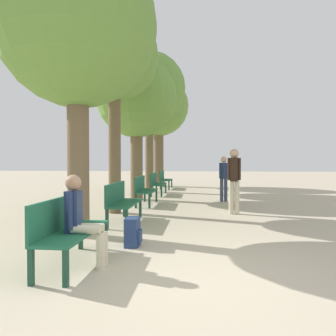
# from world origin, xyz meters

# --- Properties ---
(ground_plane) EXTENTS (80.00, 80.00, 0.00)m
(ground_plane) POSITION_xyz_m (0.00, 0.00, 0.00)
(ground_plane) COLOR #B7A88E
(bench_row_0) EXTENTS (0.50, 1.65, 0.92)m
(bench_row_0) POSITION_xyz_m (-1.79, 0.58, 0.53)
(bench_row_0) COLOR #1E6042
(bench_row_0) RESTS_ON ground_plane
(bench_row_1) EXTENTS (0.50, 1.65, 0.92)m
(bench_row_1) POSITION_xyz_m (-1.79, 3.63, 0.53)
(bench_row_1) COLOR #1E6042
(bench_row_1) RESTS_ON ground_plane
(bench_row_2) EXTENTS (0.50, 1.65, 0.92)m
(bench_row_2) POSITION_xyz_m (-1.79, 6.68, 0.53)
(bench_row_2) COLOR #1E6042
(bench_row_2) RESTS_ON ground_plane
(bench_row_3) EXTENTS (0.50, 1.65, 0.92)m
(bench_row_3) POSITION_xyz_m (-1.79, 9.73, 0.53)
(bench_row_3) COLOR #1E6042
(bench_row_3) RESTS_ON ground_plane
(bench_row_4) EXTENTS (0.50, 1.65, 0.92)m
(bench_row_4) POSITION_xyz_m (-1.79, 12.78, 0.53)
(bench_row_4) COLOR #1E6042
(bench_row_4) RESTS_ON ground_plane
(tree_row_0) EXTENTS (3.04, 3.04, 5.48)m
(tree_row_0) POSITION_xyz_m (-2.30, 2.32, 3.92)
(tree_row_0) COLOR brown
(tree_row_0) RESTS_ON ground_plane
(tree_row_1) EXTENTS (2.40, 2.40, 5.45)m
(tree_row_1) POSITION_xyz_m (-2.30, 5.00, 4.18)
(tree_row_1) COLOR brown
(tree_row_1) RESTS_ON ground_plane
(tree_row_2) EXTENTS (2.95, 2.95, 5.22)m
(tree_row_2) POSITION_xyz_m (-2.30, 8.08, 3.69)
(tree_row_2) COLOR brown
(tree_row_2) RESTS_ON ground_plane
(tree_row_3) EXTENTS (3.30, 3.30, 6.38)m
(tree_row_3) POSITION_xyz_m (-2.30, 11.10, 4.69)
(tree_row_3) COLOR brown
(tree_row_3) RESTS_ON ground_plane
(tree_row_4) EXTENTS (3.34, 3.34, 6.15)m
(tree_row_4) POSITION_xyz_m (-2.30, 14.46, 4.40)
(tree_row_4) COLOR brown
(tree_row_4) RESTS_ON ground_plane
(person_seated) EXTENTS (0.56, 0.32, 1.24)m
(person_seated) POSITION_xyz_m (-1.55, 0.48, 0.67)
(person_seated) COLOR beige
(person_seated) RESTS_ON ground_plane
(backpack) EXTENTS (0.25, 0.35, 0.47)m
(backpack) POSITION_xyz_m (-1.10, 1.61, 0.23)
(backpack) COLOR navy
(backpack) RESTS_ON ground_plane
(pedestrian_near) EXTENTS (0.35, 0.27, 1.74)m
(pedestrian_near) POSITION_xyz_m (0.92, 5.10, 1.00)
(pedestrian_near) COLOR beige
(pedestrian_near) RESTS_ON ground_plane
(pedestrian_mid) EXTENTS (0.32, 0.28, 1.57)m
(pedestrian_mid) POSITION_xyz_m (0.84, 7.79, 0.90)
(pedestrian_mid) COLOR #384260
(pedestrian_mid) RESTS_ON ground_plane
(pedestrian_far) EXTENTS (0.32, 0.25, 1.60)m
(pedestrian_far) POSITION_xyz_m (1.08, 6.57, 0.92)
(pedestrian_far) COLOR beige
(pedestrian_far) RESTS_ON ground_plane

